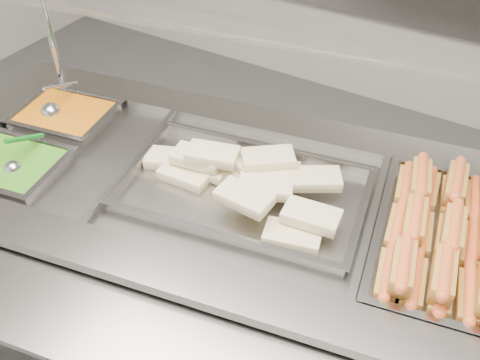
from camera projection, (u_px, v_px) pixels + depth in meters
The scene contains 11 objects.
steam_counter at pixel (226, 280), 1.95m from camera, with size 2.10×1.21×0.95m.
tray_rail at pixel (142, 335), 1.29m from camera, with size 1.91×0.71×0.05m.
sneeze_guard at pixel (251, 34), 1.55m from camera, with size 1.76×0.61×0.46m.
pan_hotdogs at pixel (443, 248), 1.49m from camera, with size 0.46×0.63×0.11m.
pan_wraps at pixel (243, 193), 1.64m from camera, with size 0.78×0.54×0.07m.
pan_beans at pixel (67, 122), 1.95m from camera, with size 0.36×0.30×0.11m.
pan_peas at pixel (13, 173), 1.73m from camera, with size 0.36×0.30×0.11m.
hotdogs_in_buns at pixel (443, 235), 1.45m from camera, with size 0.41×0.57×0.12m.
tortilla_wraps at pixel (247, 177), 1.63m from camera, with size 0.70×0.36×0.10m.
ladle at pixel (52, 111), 1.92m from camera, with size 0.07×0.21×0.14m.
serving_spoon at pixel (15, 163), 1.69m from camera, with size 0.07×0.19×0.14m.
Camera 1 is at (0.52, -0.73, 2.02)m, focal length 40.00 mm.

